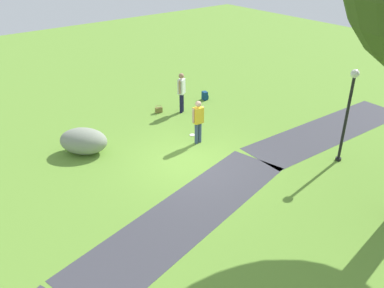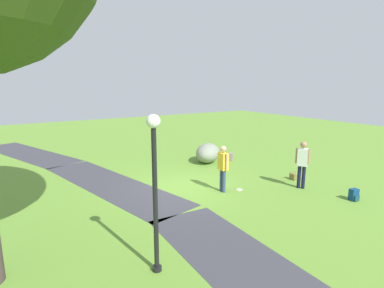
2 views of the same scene
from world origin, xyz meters
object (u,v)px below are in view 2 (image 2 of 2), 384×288
(man_near_boulder, at_px, (223,165))
(handbag_on_grass, at_px, (293,176))
(lamp_post, at_px, (155,177))
(woman_with_handbag, at_px, (302,161))
(spare_backpack_on_lawn, at_px, (354,195))
(lawn_boulder, at_px, (208,153))
(frisbee_on_grass, at_px, (239,190))
(backpack_by_boulder, at_px, (231,157))

(man_near_boulder, height_order, handbag_on_grass, man_near_boulder)
(man_near_boulder, bearing_deg, handbag_on_grass, -97.54)
(lamp_post, distance_m, woman_with_handbag, 7.13)
(lamp_post, bearing_deg, spare_backpack_on_lawn, -90.00)
(woman_with_handbag, xyz_separation_m, handbag_on_grass, (0.84, -0.58, -0.91))
(lawn_boulder, height_order, frisbee_on_grass, lawn_boulder)
(woman_with_handbag, relative_size, man_near_boulder, 1.05)
(spare_backpack_on_lawn, bearing_deg, lamp_post, 90.00)
(lawn_boulder, xyz_separation_m, handbag_on_grass, (-4.17, -1.34, -0.33))
(lamp_post, relative_size, spare_backpack_on_lawn, 8.29)
(backpack_by_boulder, distance_m, frisbee_on_grass, 4.37)
(handbag_on_grass, distance_m, backpack_by_boulder, 3.79)
(frisbee_on_grass, bearing_deg, spare_backpack_on_lawn, -137.46)
(lamp_post, height_order, frisbee_on_grass, lamp_post)
(backpack_by_boulder, bearing_deg, woman_with_handbag, 174.92)
(lamp_post, xyz_separation_m, handbag_on_grass, (2.61, -7.42, -1.92))
(man_near_boulder, relative_size, backpack_by_boulder, 4.26)
(frisbee_on_grass, bearing_deg, lawn_boulder, -18.67)
(lawn_boulder, xyz_separation_m, spare_backpack_on_lawn, (-6.78, -1.26, -0.28))
(man_near_boulder, xyz_separation_m, handbag_on_grass, (-0.44, -3.30, -0.85))
(lamp_post, distance_m, man_near_boulder, 5.23)
(man_near_boulder, relative_size, handbag_on_grass, 5.02)
(handbag_on_grass, bearing_deg, frisbee_on_grass, 85.34)
(lamp_post, distance_m, frisbee_on_grass, 5.89)
(lamp_post, height_order, woman_with_handbag, lamp_post)
(lawn_boulder, relative_size, woman_with_handbag, 1.14)
(lamp_post, height_order, handbag_on_grass, lamp_post)
(woman_with_handbag, bearing_deg, lawn_boulder, 8.64)
(woman_with_handbag, xyz_separation_m, man_near_boulder, (1.28, 2.72, -0.06))
(lawn_boulder, relative_size, man_near_boulder, 1.20)
(lawn_boulder, relative_size, handbag_on_grass, 6.02)
(man_near_boulder, xyz_separation_m, spare_backpack_on_lawn, (-3.05, -3.22, -0.80))
(frisbee_on_grass, bearing_deg, man_near_boulder, 70.73)
(backpack_by_boulder, height_order, spare_backpack_on_lawn, same)
(handbag_on_grass, height_order, spare_backpack_on_lawn, spare_backpack_on_lawn)
(lawn_boulder, xyz_separation_m, man_near_boulder, (-3.73, 1.96, 0.52))
(woman_with_handbag, height_order, handbag_on_grass, woman_with_handbag)
(woman_with_handbag, bearing_deg, frisbee_on_grass, 63.15)
(lawn_boulder, distance_m, frisbee_on_grass, 4.20)
(handbag_on_grass, relative_size, backpack_by_boulder, 0.85)
(woman_with_handbag, bearing_deg, lamp_post, 104.47)
(man_near_boulder, bearing_deg, backpack_by_boulder, -43.10)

